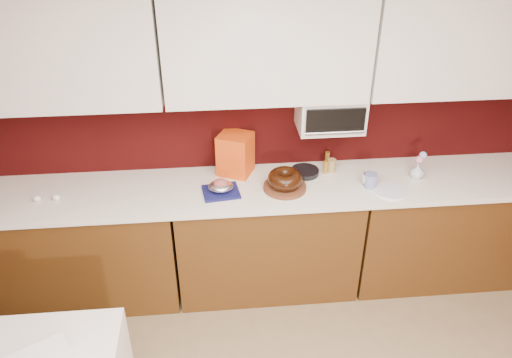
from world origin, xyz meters
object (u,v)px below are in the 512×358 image
Objects in this scene: flower_vase at (417,170)px; bundt_cake at (285,179)px; coffee_mug at (370,178)px; foil_ham_nest at (221,186)px; blue_jar at (371,180)px; pandoro_box at (235,154)px; toaster_oven at (330,112)px.

bundt_cake is at bearing -176.21° from flower_vase.
bundt_cake is 0.60m from coffee_mug.
blue_jar is (1.05, -0.02, -0.00)m from foil_ham_nest.
bundt_cake is 2.20× the size of coffee_mug.
pandoro_box is 0.97m from coffee_mug.
flower_vase is (0.64, -0.15, -0.41)m from toaster_oven.
toaster_oven is 4.09× the size of coffee_mug.
toaster_oven is at bearing 140.18° from coffee_mug.
blue_jar is at bearing -43.22° from toaster_oven.
coffee_mug is (0.93, -0.26, -0.10)m from pandoro_box.
toaster_oven is at bearing 166.46° from flower_vase.
blue_jar reaches higher than foil_ham_nest.
pandoro_box reaches higher than coffee_mug.
blue_jar is at bearing -3.02° from bundt_cake.
bundt_cake is at bearing 176.98° from blue_jar.
foil_ham_nest is 1.41× the size of flower_vase.
bundt_cake is (-0.34, -0.22, -0.39)m from toaster_oven.
bundt_cake reaches higher than flower_vase.
coffee_mug is 0.90× the size of flower_vase.
pandoro_box is at bearing 66.27° from foil_ham_nest.
coffee_mug is at bearing -39.82° from toaster_oven.
blue_jar is at bearing 7.59° from pandoro_box.
coffee_mug is (0.60, -0.00, -0.02)m from bundt_cake.
coffee_mug is at bearing -0.47° from bundt_cake.
coffee_mug is at bearing 86.40° from blue_jar.
flower_vase reaches higher than foil_ham_nest.
bundt_cake reaches higher than blue_jar.
blue_jar is 0.87× the size of flower_vase.
flower_vase is at bearing 14.50° from blue_jar.
foil_ham_nest is 1.05m from coffee_mug.
blue_jar is (0.93, -0.29, -0.10)m from pandoro_box.
foil_ham_nest is at bearing -179.55° from coffee_mug.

